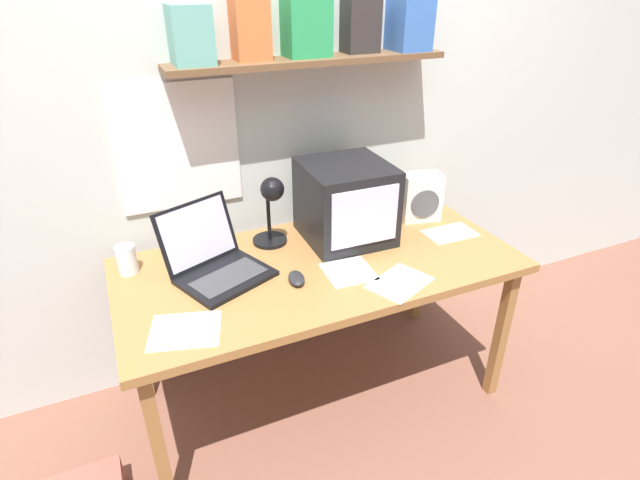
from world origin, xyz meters
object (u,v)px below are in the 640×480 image
Objects in this scene: corner_desk at (320,274)px; juice_glass at (127,261)px; desk_lamp at (271,204)px; printed_handout at (185,330)px; open_notebook at (349,272)px; loose_paper_near_monitor at (450,233)px; crt_monitor at (346,202)px; space_heater at (421,197)px; computer_mouse at (296,278)px; laptop at (213,258)px; loose_paper_near_laptop at (400,283)px.

juice_glass reaches higher than corner_desk.
desk_lamp is 0.65m from printed_handout.
loose_paper_near_monitor is at bearing 10.39° from open_notebook.
desk_lamp is at bearing 173.05° from crt_monitor.
space_heater is (0.72, -0.03, -0.08)m from desk_lamp.
open_notebook is (-0.12, -0.27, -0.17)m from crt_monitor.
open_notebook is at bearing -24.11° from juice_glass.
juice_glass is 1.00× the size of computer_mouse.
corner_desk is at bearing 20.88° from printed_handout.
desk_lamp reaches higher than printed_handout.
loose_paper_near_monitor is (0.63, -0.02, 0.06)m from corner_desk.
open_notebook is (0.65, 0.10, 0.00)m from printed_handout.
computer_mouse is at bearing -140.91° from crt_monitor.
corner_desk is 0.15m from open_notebook.
crt_monitor is at bearing 37.40° from computer_mouse.
laptop is 0.33m from desk_lamp.
computer_mouse is (0.57, -0.33, -0.04)m from juice_glass.
laptop is (-0.60, -0.06, -0.10)m from crt_monitor.
open_notebook is at bearing 9.06° from printed_handout.
crt_monitor reaches higher than computer_mouse.
crt_monitor reaches higher than loose_paper_near_laptop.
open_notebook is at bearing -138.48° from space_heater.
computer_mouse is 0.51× the size of loose_paper_near_monitor.
printed_handout and loose_paper_near_monitor have the same top height.
crt_monitor is 0.34m from open_notebook.
loose_paper_near_laptop is at bearing -118.50° from space_heater.
desk_lamp is 0.60m from juice_glass.
juice_glass reaches higher than printed_handout.
laptop reaches higher than loose_paper_near_monitor.
corner_desk is at bearing 178.63° from loose_paper_near_monitor.
space_heater is 0.22m from loose_paper_near_monitor.
juice_glass reaches higher than open_notebook.
corner_desk is 0.19m from computer_mouse.
space_heater is 0.59m from loose_paper_near_laptop.
laptop is at bearing 167.07° from corner_desk.
open_notebook is at bearing -46.47° from laptop.
desk_lamp is 2.76× the size of juice_glass.
printed_handout is at bearing -141.52° from laptop.
loose_paper_near_laptop is at bearing -52.84° from laptop.
laptop is 0.33m from computer_mouse.
laptop is at bearing 149.76° from loose_paper_near_laptop.
space_heater is 0.83× the size of printed_handout.
corner_desk is at bearing -139.14° from crt_monitor.
laptop is 1.55× the size of loose_paper_near_laptop.
loose_paper_near_monitor is (1.04, -0.11, -0.06)m from laptop.
computer_mouse is at bearing 15.61° from printed_handout.
corner_desk is at bearing 34.92° from computer_mouse.
laptop is at bearing -163.10° from space_heater.
laptop is 1.00m from space_heater.
computer_mouse reaches higher than corner_desk.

